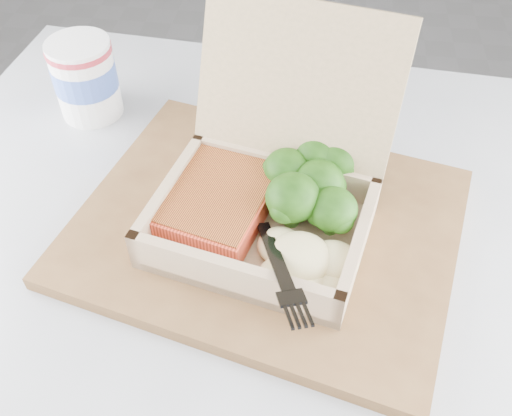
# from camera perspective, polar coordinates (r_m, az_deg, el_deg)

# --- Properties ---
(floor) EXTENTS (4.00, 4.00, 0.00)m
(floor) POSITION_cam_1_polar(r_m,az_deg,el_deg) (1.62, -17.35, -2.03)
(floor) COLOR gray
(floor) RESTS_ON ground
(cafe_table) EXTENTS (0.85, 0.85, 0.73)m
(cafe_table) POSITION_cam_1_polar(r_m,az_deg,el_deg) (0.70, -0.83, -16.35)
(cafe_table) COLOR black
(cafe_table) RESTS_ON floor
(serving_tray) EXTENTS (0.42, 0.37, 0.02)m
(serving_tray) POSITION_cam_1_polar(r_m,az_deg,el_deg) (0.57, 1.08, -1.79)
(serving_tray) COLOR brown
(serving_tray) RESTS_ON cafe_table
(takeout_container) EXTENTS (0.24, 0.25, 0.18)m
(takeout_container) POSITION_cam_1_polar(r_m,az_deg,el_deg) (0.54, 1.68, 2.90)
(takeout_container) COLOR tan
(takeout_container) RESTS_ON serving_tray
(salmon_fillet) EXTENTS (0.12, 0.15, 0.03)m
(salmon_fillet) POSITION_cam_1_polar(r_m,az_deg,el_deg) (0.55, -3.78, 0.82)
(salmon_fillet) COLOR #FF5131
(salmon_fillet) RESTS_ON takeout_container
(broccoli_pile) EXTENTS (0.13, 0.13, 0.05)m
(broccoli_pile) POSITION_cam_1_polar(r_m,az_deg,el_deg) (0.55, 6.27, 2.04)
(broccoli_pile) COLOR #2B6616
(broccoli_pile) RESTS_ON takeout_container
(mashed_potatoes) EXTENTS (0.09, 0.08, 0.03)m
(mashed_potatoes) POSITION_cam_1_polar(r_m,az_deg,el_deg) (0.50, 4.39, -4.98)
(mashed_potatoes) COLOR #F7E69F
(mashed_potatoes) RESTS_ON takeout_container
(plastic_fork) EXTENTS (0.06, 0.15, 0.03)m
(plastic_fork) POSITION_cam_1_polar(r_m,az_deg,el_deg) (0.50, 1.39, -2.96)
(plastic_fork) COLOR black
(plastic_fork) RESTS_ON mashed_potatoes
(paper_cup) EXTENTS (0.08, 0.08, 0.10)m
(paper_cup) POSITION_cam_1_polar(r_m,az_deg,el_deg) (0.72, -16.73, 12.49)
(paper_cup) COLOR white
(paper_cup) RESTS_ON cafe_table
(receipt) EXTENTS (0.08, 0.14, 0.00)m
(receipt) POSITION_cam_1_polar(r_m,az_deg,el_deg) (0.71, 2.67, 9.05)
(receipt) COLOR white
(receipt) RESTS_ON cafe_table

